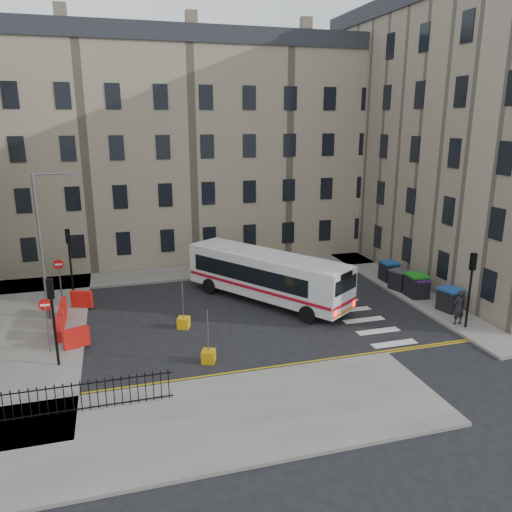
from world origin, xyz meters
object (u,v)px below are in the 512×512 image
streetlamp (41,246)px  wheelie_bin_e (389,271)px  bollard_chevron (209,356)px  bus (266,274)px  wheelie_bin_a (450,299)px  wheelie_bin_d (400,280)px  pedestrian (459,307)px  wheelie_bin_c (416,285)px  wheelie_bin_b (419,288)px  bollard_yellow (184,323)px

streetlamp → wheelie_bin_e: bearing=2.1°
bollard_chevron → wheelie_bin_e: bearing=29.9°
bus → wheelie_bin_a: 10.83m
wheelie_bin_d → pedestrian: (-0.10, -5.97, 0.32)m
streetlamp → wheelie_bin_c: bearing=-6.7°
wheelie_bin_c → wheelie_bin_e: size_ratio=1.09×
wheelie_bin_d → bollard_chevron: (-13.89, -6.31, -0.50)m
streetlamp → wheelie_bin_e: streetlamp is taller
wheelie_bin_b → pedestrian: (-0.44, -4.29, 0.35)m
wheelie_bin_b → wheelie_bin_d: size_ratio=0.86×
wheelie_bin_a → pedestrian: size_ratio=0.75×
bus → bollard_yellow: size_ratio=17.49×
wheelie_bin_b → pedestrian: pedestrian is taller
wheelie_bin_b → bollard_yellow: wheelie_bin_b is taller
wheelie_bin_c → wheelie_bin_d: size_ratio=0.99×
wheelie_bin_a → pedestrian: bearing=-129.9°
bus → wheelie_bin_c: 9.45m
streetlamp → wheelie_bin_d: size_ratio=5.60×
streetlamp → bus: size_ratio=0.78×
wheelie_bin_b → wheelie_bin_e: size_ratio=0.94×
bus → bollard_yellow: bus is taller
bus → wheelie_bin_b: bus is taller
wheelie_bin_a → wheelie_bin_b: wheelie_bin_a is taller
wheelie_bin_c → bollard_yellow: (-14.67, -0.53, -0.58)m
wheelie_bin_c → bus: bearing=168.3°
bus → wheelie_bin_a: bus is taller
pedestrian → bollard_chevron: bearing=-3.6°
wheelie_bin_a → wheelie_bin_e: 6.01m
wheelie_bin_d → wheelie_bin_e: wheelie_bin_e is taller
streetlamp → bollard_chevron: streetlamp is taller
wheelie_bin_a → bollard_yellow: (-15.17, 2.11, -0.53)m
bus → bollard_yellow: 6.30m
wheelie_bin_a → wheelie_bin_b: size_ratio=1.17×
bus → wheelie_bin_c: bearing=-47.5°
streetlamp → wheelie_bin_d: streetlamp is taller
bus → bollard_chevron: (-4.97, -6.98, -1.43)m
wheelie_bin_e → pedestrian: (-0.39, -7.82, 0.31)m
bus → bollard_chevron: bearing=-159.7°
wheelie_bin_c → wheelie_bin_e: wheelie_bin_c is taller
wheelie_bin_a → streetlamp: bearing=151.6°
bollard_yellow → bus: bearing=26.1°
streetlamp → wheelie_bin_e: 22.12m
wheelie_bin_c → wheelie_bin_d: 1.52m
wheelie_bin_e → bollard_chevron: wheelie_bin_e is taller
wheelie_bin_b → wheelie_bin_c: (-0.11, 0.19, 0.10)m
bollard_chevron → wheelie_bin_d: bearing=24.4°
pedestrian → bollard_chevron: size_ratio=3.25×
bollard_yellow → streetlamp: bearing=156.6°
streetlamp → wheelie_bin_b: size_ratio=6.54×
wheelie_bin_d → bollard_yellow: (-14.43, -2.03, -0.50)m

